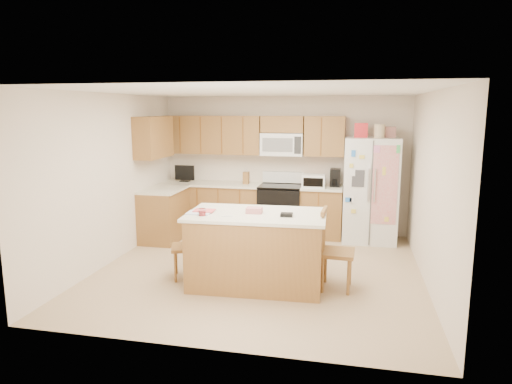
% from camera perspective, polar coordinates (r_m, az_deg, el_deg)
% --- Properties ---
extents(ground, '(4.50, 4.50, 0.00)m').
position_cam_1_polar(ground, '(6.63, 0.39, -9.72)').
color(ground, tan).
rests_on(ground, ground).
extents(room_shell, '(4.60, 4.60, 2.52)m').
position_cam_1_polar(room_shell, '(6.28, 0.41, 2.73)').
color(room_shell, beige).
rests_on(room_shell, ground).
extents(cabinetry, '(3.36, 1.56, 2.15)m').
position_cam_1_polar(cabinetry, '(8.31, -3.72, 0.90)').
color(cabinetry, olive).
rests_on(cabinetry, ground).
extents(stove, '(0.76, 0.65, 1.13)m').
position_cam_1_polar(stove, '(8.33, 3.11, -2.17)').
color(stove, black).
rests_on(stove, ground).
extents(refrigerator, '(0.90, 0.79, 2.04)m').
position_cam_1_polar(refrigerator, '(8.09, 14.12, 0.39)').
color(refrigerator, white).
rests_on(refrigerator, ground).
extents(island, '(1.80, 1.09, 1.05)m').
position_cam_1_polar(island, '(5.95, 0.06, -7.14)').
color(island, olive).
rests_on(island, ground).
extents(windsor_chair_left, '(0.50, 0.51, 0.93)m').
position_cam_1_polar(windsor_chair_left, '(6.29, -8.53, -6.74)').
color(windsor_chair_left, olive).
rests_on(windsor_chair_left, ground).
extents(windsor_chair_back, '(0.47, 0.45, 0.91)m').
position_cam_1_polar(windsor_chair_back, '(6.72, 0.73, -5.57)').
color(windsor_chair_back, olive).
rests_on(windsor_chair_back, ground).
extents(windsor_chair_right, '(0.44, 0.46, 1.04)m').
position_cam_1_polar(windsor_chair_right, '(5.91, 9.85, -7.36)').
color(windsor_chair_right, olive).
rests_on(windsor_chair_right, ground).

